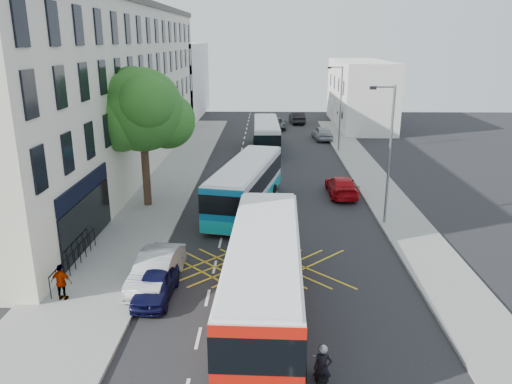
# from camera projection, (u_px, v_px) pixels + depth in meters

# --- Properties ---
(ground) EXTENTS (120.00, 120.00, 0.00)m
(ground) POSITION_uv_depth(u_px,v_px,m) (285.00, 339.00, 18.32)
(ground) COLOR black
(ground) RESTS_ON ground
(pavement_left) EXTENTS (5.00, 70.00, 0.15)m
(pavement_left) POSITION_uv_depth(u_px,v_px,m) (148.00, 205.00, 32.81)
(pavement_left) COLOR gray
(pavement_left) RESTS_ON ground
(pavement_right) EXTENTS (3.00, 70.00, 0.15)m
(pavement_right) POSITION_uv_depth(u_px,v_px,m) (392.00, 207.00, 32.48)
(pavement_right) COLOR gray
(pavement_right) RESTS_ON ground
(terrace_main) EXTENTS (8.30, 45.00, 13.50)m
(terrace_main) POSITION_uv_depth(u_px,v_px,m) (102.00, 88.00, 40.03)
(terrace_main) COLOR beige
(terrace_main) RESTS_ON ground
(terrace_far) EXTENTS (8.00, 20.00, 10.00)m
(terrace_far) POSITION_uv_depth(u_px,v_px,m) (172.00, 81.00, 69.70)
(terrace_far) COLOR silver
(terrace_far) RESTS_ON ground
(building_right) EXTENTS (6.00, 18.00, 8.00)m
(building_right) POSITION_uv_depth(u_px,v_px,m) (360.00, 93.00, 62.79)
(building_right) COLOR silver
(building_right) RESTS_ON ground
(street_tree) EXTENTS (6.30, 5.70, 8.80)m
(street_tree) POSITION_uv_depth(u_px,v_px,m) (142.00, 111.00, 30.95)
(street_tree) COLOR #382619
(street_tree) RESTS_ON pavement_left
(lamp_near) EXTENTS (1.45, 0.15, 8.00)m
(lamp_near) POSITION_uv_depth(u_px,v_px,m) (388.00, 148.00, 28.30)
(lamp_near) COLOR slate
(lamp_near) RESTS_ON pavement_right
(lamp_far) EXTENTS (1.45, 0.15, 8.00)m
(lamp_far) POSITION_uv_depth(u_px,v_px,m) (340.00, 104.00, 47.42)
(lamp_far) COLOR slate
(lamp_far) RESTS_ON pavement_right
(railings) EXTENTS (0.08, 5.60, 1.14)m
(railings) POSITION_uv_depth(u_px,v_px,m) (75.00, 258.00, 23.38)
(railings) COLOR black
(railings) RESTS_ON pavement_left
(bus_near) EXTENTS (3.21, 11.88, 3.32)m
(bus_near) POSITION_uv_depth(u_px,v_px,m) (264.00, 275.00, 19.42)
(bus_near) COLOR silver
(bus_near) RESTS_ON ground
(bus_mid) EXTENTS (4.72, 11.28, 3.09)m
(bus_mid) POSITION_uv_depth(u_px,v_px,m) (246.00, 185.00, 31.84)
(bus_mid) COLOR silver
(bus_mid) RESTS_ON ground
(bus_far) EXTENTS (2.77, 10.34, 2.89)m
(bus_far) POSITION_uv_depth(u_px,v_px,m) (266.00, 135.00, 49.16)
(bus_far) COLOR silver
(bus_far) RESTS_ON ground
(motorbike) EXTENTS (0.59, 1.94, 1.72)m
(motorbike) POSITION_uv_depth(u_px,v_px,m) (322.00, 371.00, 15.32)
(motorbike) COLOR black
(motorbike) RESTS_ON ground
(parked_car_blue) EXTENTS (1.61, 3.75, 1.26)m
(parked_car_blue) POSITION_uv_depth(u_px,v_px,m) (156.00, 284.00, 21.07)
(parked_car_blue) COLOR #0D0E35
(parked_car_blue) RESTS_ON ground
(parked_car_silver) EXTENTS (2.00, 4.70, 1.51)m
(parked_car_silver) POSITION_uv_depth(u_px,v_px,m) (156.00, 269.00, 22.19)
(parked_car_silver) COLOR #A4A6AB
(parked_car_silver) RESTS_ON ground
(red_hatchback) EXTENTS (1.96, 4.73, 1.37)m
(red_hatchback) POSITION_uv_depth(u_px,v_px,m) (341.00, 186.00, 35.01)
(red_hatchback) COLOR #A2060D
(red_hatchback) RESTS_ON ground
(distant_car_grey) EXTENTS (2.34, 4.70, 1.28)m
(distant_car_grey) POSITION_uv_depth(u_px,v_px,m) (276.00, 124.00, 61.07)
(distant_car_grey) COLOR #42454A
(distant_car_grey) RESTS_ON ground
(distant_car_silver) EXTENTS (2.17, 4.55, 1.50)m
(distant_car_silver) POSITION_uv_depth(u_px,v_px,m) (322.00, 133.00, 54.38)
(distant_car_silver) COLOR #94979B
(distant_car_silver) RESTS_ON ground
(distant_car_dark) EXTENTS (2.01, 4.73, 1.52)m
(distant_car_dark) POSITION_uv_depth(u_px,v_px,m) (297.00, 117.00, 65.03)
(distant_car_dark) COLOR black
(distant_car_dark) RESTS_ON ground
(pedestrian_far) EXTENTS (0.96, 0.50, 1.57)m
(pedestrian_far) POSITION_uv_depth(u_px,v_px,m) (62.00, 282.00, 20.60)
(pedestrian_far) COLOR gray
(pedestrian_far) RESTS_ON pavement_left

